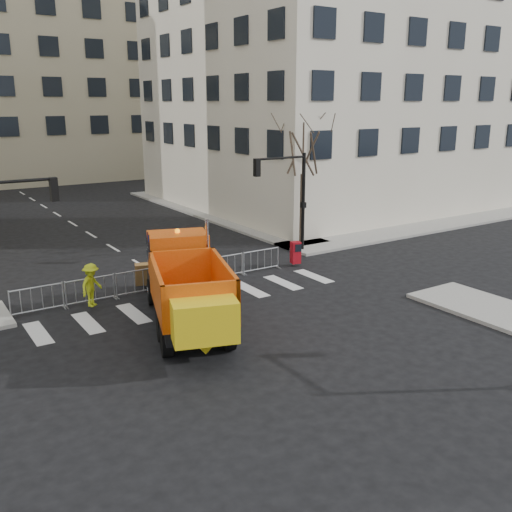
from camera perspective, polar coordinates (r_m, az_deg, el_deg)
ground at (r=19.60m, az=1.90°, el=-8.90°), size 120.00×120.00×0.00m
sidewalk_back at (r=26.53m, az=-8.70°, el=-2.39°), size 64.00×5.00×0.15m
traffic_light_right at (r=31.06m, az=4.74°, el=5.29°), size 0.18×0.18×5.40m
crowd_barriers at (r=25.32m, az=-9.43°, el=-2.15°), size 12.60×0.60×1.10m
street_tree at (r=32.10m, az=4.68°, el=7.51°), size 3.00×3.00×7.50m
plow_truck at (r=20.71m, az=-6.97°, el=-2.78°), size 5.40×9.90×3.72m
cop_a at (r=24.78m, az=-8.46°, el=-1.72°), size 0.66×0.46×1.74m
cop_b at (r=24.75m, az=-5.99°, el=-1.68°), size 0.97×0.83×1.72m
cop_c at (r=24.93m, az=-5.08°, el=-1.20°), size 0.90×1.27×1.99m
worker at (r=23.38m, az=-16.13°, el=-2.81°), size 1.29×1.19×1.74m
newspaper_box at (r=28.62m, az=3.98°, el=0.35°), size 0.53×0.49×1.10m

